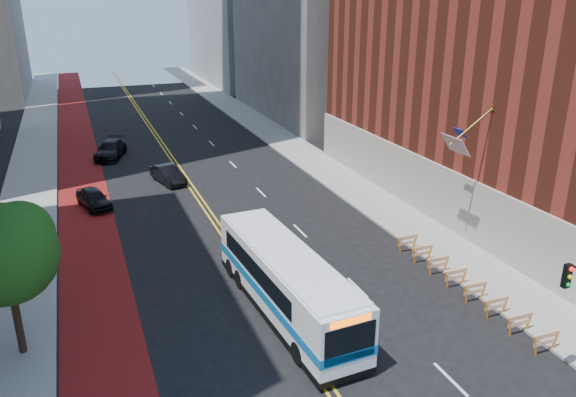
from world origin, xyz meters
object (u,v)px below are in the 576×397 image
(street_tree, at_px, (6,250))
(car_c, at_px, (111,149))
(car_b, at_px, (168,174))
(transit_bus, at_px, (285,281))
(car_a, at_px, (94,198))

(street_tree, xyz_separation_m, car_c, (6.01, 30.31, -4.14))
(street_tree, relative_size, car_c, 1.27)
(car_c, bearing_deg, street_tree, -82.35)
(street_tree, xyz_separation_m, car_b, (9.74, 20.92, -4.22))
(street_tree, height_order, car_b, street_tree)
(car_b, xyz_separation_m, car_c, (-3.73, 9.39, 0.07))
(car_b, relative_size, car_c, 0.80)
(transit_bus, xyz_separation_m, car_a, (-7.86, 18.11, -1.01))
(transit_bus, distance_m, car_c, 31.72)
(transit_bus, relative_size, car_a, 2.97)
(street_tree, bearing_deg, transit_bus, -4.37)
(street_tree, relative_size, car_a, 1.66)
(transit_bus, distance_m, car_a, 19.77)
(transit_bus, height_order, car_c, transit_bus)
(car_b, bearing_deg, car_a, -162.64)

